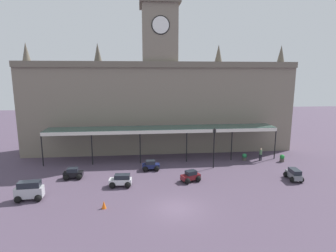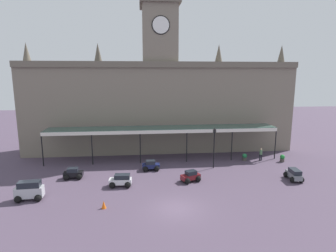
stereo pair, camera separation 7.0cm
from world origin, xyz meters
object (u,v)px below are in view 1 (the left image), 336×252
(car_silver_van, at_px, (29,192))
(car_grey_estate, at_px, (294,175))
(car_navy_sedan, at_px, (151,166))
(car_white_estate, at_px, (121,181))
(pedestrian_beside_cars, at_px, (261,154))
(planter_by_canopy, at_px, (282,158))
(traffic_cone, at_px, (104,205))
(planter_forecourt_centre, at_px, (244,157))
(car_maroon_sedan, at_px, (191,177))
(victorian_lamppost, at_px, (214,143))
(car_black_sedan, at_px, (73,174))

(car_silver_van, bearing_deg, car_grey_estate, 4.58)
(car_grey_estate, height_order, car_navy_sedan, car_grey_estate)
(car_white_estate, bearing_deg, pedestrian_beside_cars, 20.91)
(car_white_estate, relative_size, car_silver_van, 0.94)
(car_navy_sedan, height_order, planter_by_canopy, car_navy_sedan)
(car_grey_estate, distance_m, car_white_estate, 18.47)
(car_grey_estate, height_order, planter_by_canopy, car_grey_estate)
(traffic_cone, bearing_deg, car_white_estate, 76.10)
(car_silver_van, distance_m, car_navy_sedan, 13.17)
(car_navy_sedan, distance_m, planter_forecourt_centre, 12.72)
(car_maroon_sedan, distance_m, pedestrian_beside_cars, 12.25)
(car_maroon_sedan, height_order, victorian_lamppost, victorian_lamppost)
(car_black_sedan, bearing_deg, car_navy_sedan, 11.99)
(car_white_estate, relative_size, traffic_cone, 3.39)
(car_grey_estate, xyz_separation_m, planter_by_canopy, (1.96, 6.16, -0.07))
(car_maroon_sedan, relative_size, planter_forecourt_centre, 2.32)
(car_black_sedan, xyz_separation_m, pedestrian_beside_cars, (23.17, 4.10, 0.41))
(car_black_sedan, height_order, traffic_cone, car_black_sedan)
(car_maroon_sedan, distance_m, planter_by_canopy, 14.20)
(car_white_estate, bearing_deg, car_black_sedan, 152.99)
(car_maroon_sedan, bearing_deg, planter_forecourt_centre, 37.30)
(car_silver_van, relative_size, car_black_sedan, 1.18)
(car_maroon_sedan, relative_size, car_black_sedan, 1.07)
(planter_forecourt_centre, bearing_deg, car_maroon_sedan, -142.70)
(car_navy_sedan, distance_m, pedestrian_beside_cars, 14.79)
(car_grey_estate, relative_size, planter_by_canopy, 2.41)
(car_maroon_sedan, bearing_deg, pedestrian_beside_cars, 30.63)
(car_white_estate, height_order, car_navy_sedan, car_white_estate)
(car_silver_van, bearing_deg, planter_by_canopy, 16.22)
(car_maroon_sedan, height_order, car_black_sedan, same)
(car_navy_sedan, xyz_separation_m, planter_by_canopy, (17.20, 1.47, -0.01))
(car_silver_van, bearing_deg, traffic_cone, -18.78)
(pedestrian_beside_cars, relative_size, victorian_lamppost, 0.34)
(victorian_lamppost, height_order, planter_by_canopy, victorian_lamppost)
(car_white_estate, distance_m, traffic_cone, 4.77)
(victorian_lamppost, relative_size, planter_forecourt_centre, 5.18)
(car_navy_sedan, bearing_deg, planter_forecourt_centre, 11.09)
(car_white_estate, xyz_separation_m, victorian_lamppost, (10.85, 4.54, 2.52))
(car_navy_sedan, xyz_separation_m, victorian_lamppost, (7.62, 0.00, 2.58))
(car_white_estate, distance_m, car_silver_van, 8.36)
(victorian_lamppost, xyz_separation_m, planter_by_canopy, (9.57, 1.47, -2.60))
(car_maroon_sedan, height_order, car_silver_van, car_silver_van)
(car_maroon_sedan, relative_size, victorian_lamppost, 0.45)
(car_grey_estate, height_order, planter_forecourt_centre, car_grey_estate)
(car_black_sedan, relative_size, planter_by_canopy, 2.17)
(car_black_sedan, distance_m, traffic_cone, 8.45)
(car_maroon_sedan, distance_m, car_black_sedan, 12.81)
(car_white_estate, distance_m, car_maroon_sedan, 7.32)
(planter_forecourt_centre, height_order, planter_by_canopy, same)
(car_navy_sedan, relative_size, victorian_lamppost, 0.41)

